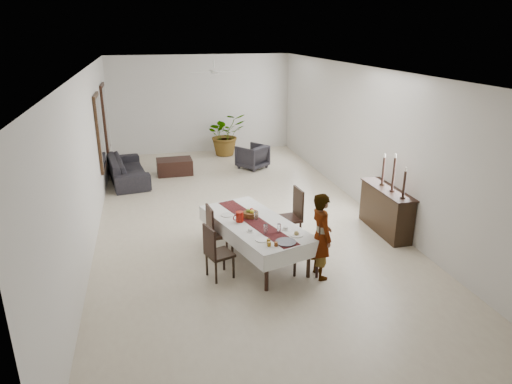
% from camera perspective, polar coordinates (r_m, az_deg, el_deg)
% --- Properties ---
extents(floor, '(6.00, 12.00, 0.00)m').
position_cam_1_polar(floor, '(10.26, -2.22, -3.05)').
color(floor, beige).
rests_on(floor, ground).
extents(ceiling, '(6.00, 12.00, 0.02)m').
position_cam_1_polar(ceiling, '(9.50, -2.48, 15.06)').
color(ceiling, white).
rests_on(ceiling, wall_back).
extents(wall_back, '(6.00, 0.02, 3.20)m').
position_cam_1_polar(wall_back, '(15.58, -6.84, 10.83)').
color(wall_back, silver).
rests_on(wall_back, floor).
extents(wall_front, '(6.00, 0.02, 3.20)m').
position_cam_1_polar(wall_front, '(4.45, 13.71, -13.03)').
color(wall_front, silver).
rests_on(wall_front, floor).
extents(wall_left, '(0.02, 12.00, 3.20)m').
position_cam_1_polar(wall_left, '(9.65, -20.13, 4.29)').
color(wall_left, silver).
rests_on(wall_left, floor).
extents(wall_right, '(0.02, 12.00, 3.20)m').
position_cam_1_polar(wall_right, '(10.74, 13.64, 6.42)').
color(wall_right, silver).
rests_on(wall_right, floor).
extents(dining_table_top, '(1.55, 2.43, 0.05)m').
position_cam_1_polar(dining_table_top, '(8.19, -0.13, -3.94)').
color(dining_table_top, black).
rests_on(dining_table_top, table_leg_fl).
extents(table_leg_fl, '(0.08, 0.08, 0.66)m').
position_cam_1_polar(table_leg_fl, '(7.34, 1.33, -10.01)').
color(table_leg_fl, black).
rests_on(table_leg_fl, floor).
extents(table_leg_fr, '(0.08, 0.08, 0.66)m').
position_cam_1_polar(table_leg_fr, '(7.76, 6.59, -8.41)').
color(table_leg_fr, black).
rests_on(table_leg_fr, floor).
extents(table_leg_bl, '(0.08, 0.08, 0.66)m').
position_cam_1_polar(table_leg_bl, '(9.03, -5.84, -4.15)').
color(table_leg_bl, black).
rests_on(table_leg_bl, floor).
extents(table_leg_br, '(0.08, 0.08, 0.66)m').
position_cam_1_polar(table_leg_br, '(9.37, -1.25, -3.13)').
color(table_leg_br, black).
rests_on(table_leg_br, floor).
extents(tablecloth_top, '(1.76, 2.64, 0.01)m').
position_cam_1_polar(tablecloth_top, '(8.18, -0.13, -3.76)').
color(tablecloth_top, silver).
rests_on(tablecloth_top, dining_table_top).
extents(tablecloth_drape_left, '(0.71, 2.32, 0.28)m').
position_cam_1_polar(tablecloth_drape_left, '(8.00, -3.54, -5.44)').
color(tablecloth_drape_left, white).
rests_on(tablecloth_drape_left, dining_table_top).
extents(tablecloth_drape_right, '(0.71, 2.32, 0.28)m').
position_cam_1_polar(tablecloth_drape_right, '(8.50, 3.07, -3.85)').
color(tablecloth_drape_right, white).
rests_on(tablecloth_drape_right, dining_table_top).
extents(tablecloth_drape_near, '(1.06, 0.33, 0.28)m').
position_cam_1_polar(tablecloth_drape_near, '(7.33, 4.69, -7.96)').
color(tablecloth_drape_near, white).
rests_on(tablecloth_drape_near, dining_table_top).
extents(tablecloth_drape_far, '(1.06, 0.33, 0.28)m').
position_cam_1_polar(tablecloth_drape_far, '(9.22, -3.92, -1.95)').
color(tablecloth_drape_far, silver).
rests_on(tablecloth_drape_far, dining_table_top).
extents(table_runner, '(0.99, 2.34, 0.00)m').
position_cam_1_polar(table_runner, '(8.18, -0.13, -3.71)').
color(table_runner, '#54181A').
rests_on(table_runner, tablecloth_top).
extents(red_pitcher, '(0.18, 0.18, 0.19)m').
position_cam_1_polar(red_pitcher, '(8.15, -2.06, -3.11)').
color(red_pitcher, maroon).
rests_on(red_pitcher, tablecloth_top).
extents(pitcher_handle, '(0.11, 0.05, 0.11)m').
position_cam_1_polar(pitcher_handle, '(8.12, -2.55, -3.22)').
color(pitcher_handle, maroon).
rests_on(pitcher_handle, red_pitcher).
extents(wine_glass_near, '(0.07, 0.07, 0.16)m').
position_cam_1_polar(wine_glass_near, '(7.73, 2.89, -4.56)').
color(wine_glass_near, white).
rests_on(wine_glass_near, tablecloth_top).
extents(wine_glass_mid, '(0.07, 0.07, 0.16)m').
position_cam_1_polar(wine_glass_mid, '(7.70, 1.21, -4.63)').
color(wine_glass_mid, white).
rests_on(wine_glass_mid, tablecloth_top).
extents(wine_glass_far, '(0.07, 0.07, 0.16)m').
position_cam_1_polar(wine_glass_far, '(8.21, -0.01, -3.03)').
color(wine_glass_far, white).
rests_on(wine_glass_far, tablecloth_top).
extents(teacup_right, '(0.08, 0.08, 0.06)m').
position_cam_1_polar(teacup_right, '(7.87, 3.73, -4.52)').
color(teacup_right, silver).
rests_on(teacup_right, saucer_right).
extents(saucer_right, '(0.14, 0.14, 0.01)m').
position_cam_1_polar(saucer_right, '(7.88, 3.72, -4.67)').
color(saucer_right, white).
rests_on(saucer_right, tablecloth_top).
extents(teacup_left, '(0.08, 0.08, 0.06)m').
position_cam_1_polar(teacup_left, '(7.78, -0.70, -4.78)').
color(teacup_left, white).
rests_on(teacup_left, saucer_left).
extents(saucer_left, '(0.14, 0.14, 0.01)m').
position_cam_1_polar(saucer_left, '(7.79, -0.70, -4.93)').
color(saucer_left, white).
rests_on(saucer_left, tablecloth_top).
extents(plate_near_right, '(0.23, 0.23, 0.01)m').
position_cam_1_polar(plate_near_right, '(7.69, 5.08, -5.35)').
color(plate_near_right, white).
rests_on(plate_near_right, tablecloth_top).
extents(bread_near_right, '(0.08, 0.08, 0.08)m').
position_cam_1_polar(bread_near_right, '(7.67, 5.08, -5.18)').
color(bread_near_right, tan).
rests_on(bread_near_right, plate_near_right).
extents(plate_near_left, '(0.23, 0.23, 0.01)m').
position_cam_1_polar(plate_near_left, '(7.50, 0.74, -5.95)').
color(plate_near_left, white).
rests_on(plate_near_left, tablecloth_top).
extents(plate_far_left, '(0.23, 0.23, 0.01)m').
position_cam_1_polar(plate_far_left, '(8.46, -3.66, -2.88)').
color(plate_far_left, silver).
rests_on(plate_far_left, tablecloth_top).
extents(serving_tray, '(0.34, 0.34, 0.02)m').
position_cam_1_polar(serving_tray, '(7.42, 3.74, -6.26)').
color(serving_tray, '#3A3A3E').
rests_on(serving_tray, tablecloth_top).
extents(jam_jar_a, '(0.06, 0.06, 0.07)m').
position_cam_1_polar(jam_jar_a, '(7.28, 2.51, -6.53)').
color(jam_jar_a, brown).
rests_on(jam_jar_a, tablecloth_top).
extents(jam_jar_b, '(0.06, 0.06, 0.07)m').
position_cam_1_polar(jam_jar_b, '(7.28, 1.65, -6.53)').
color(jam_jar_b, '#865C13').
rests_on(jam_jar_b, tablecloth_top).
extents(jam_jar_c, '(0.06, 0.06, 0.07)m').
position_cam_1_polar(jam_jar_c, '(7.37, 1.57, -6.17)').
color(jam_jar_c, brown).
rests_on(jam_jar_c, tablecloth_top).
extents(fruit_basket, '(0.28, 0.28, 0.09)m').
position_cam_1_polar(fruit_basket, '(8.37, -0.66, -2.81)').
color(fruit_basket, brown).
rests_on(fruit_basket, tablecloth_top).
extents(fruit_red, '(0.08, 0.08, 0.08)m').
position_cam_1_polar(fruit_red, '(8.37, -0.56, -2.29)').
color(fruit_red, '#9D0F13').
rests_on(fruit_red, fruit_basket).
extents(fruit_green, '(0.08, 0.08, 0.08)m').
position_cam_1_polar(fruit_green, '(8.35, -0.99, -2.35)').
color(fruit_green, olive).
rests_on(fruit_green, fruit_basket).
extents(fruit_yellow, '(0.08, 0.08, 0.08)m').
position_cam_1_polar(fruit_yellow, '(8.31, -0.51, -2.47)').
color(fruit_yellow, yellow).
rests_on(fruit_yellow, fruit_basket).
extents(chair_right_near_seat, '(0.59, 0.59, 0.05)m').
position_cam_1_polar(chair_right_near_seat, '(7.86, 6.34, -6.77)').
color(chair_right_near_seat, black).
rests_on(chair_right_near_seat, chair_right_near_leg_fl).
extents(chair_right_near_leg_fl, '(0.06, 0.06, 0.45)m').
position_cam_1_polar(chair_right_near_leg_fl, '(7.82, 7.66, -9.09)').
color(chair_right_near_leg_fl, black).
rests_on(chair_right_near_leg_fl, floor).
extents(chair_right_near_leg_fr, '(0.06, 0.06, 0.45)m').
position_cam_1_polar(chair_right_near_leg_fr, '(8.15, 7.60, -7.82)').
color(chair_right_near_leg_fr, black).
rests_on(chair_right_near_leg_fr, floor).
extents(chair_right_near_leg_bl, '(0.06, 0.06, 0.45)m').
position_cam_1_polar(chair_right_near_leg_bl, '(7.81, 4.88, -8.99)').
color(chair_right_near_leg_bl, black).
rests_on(chair_right_near_leg_bl, floor).
extents(chair_right_near_leg_br, '(0.06, 0.06, 0.45)m').
position_cam_1_polar(chair_right_near_leg_br, '(8.14, 4.94, -7.73)').
color(chair_right_near_leg_br, black).
rests_on(chair_right_near_leg_br, floor).
extents(chair_right_near_back, '(0.19, 0.44, 0.58)m').
position_cam_1_polar(chair_right_near_back, '(7.73, 7.97, -4.75)').
color(chair_right_near_back, black).
rests_on(chair_right_near_back, chair_right_near_seat).
extents(chair_right_far_seat, '(0.49, 0.49, 0.05)m').
position_cam_1_polar(chair_right_far_seat, '(8.93, 4.02, -3.35)').
color(chair_right_far_seat, black).
rests_on(chair_right_far_seat, chair_right_far_leg_fl).
extents(chair_right_far_leg_fl, '(0.05, 0.05, 0.45)m').
position_cam_1_polar(chair_right_far_leg_fl, '(8.94, 5.54, -5.13)').
color(chair_right_far_leg_fl, black).
rests_on(chair_right_far_leg_fl, floor).
extents(chair_right_far_leg_fr, '(0.05, 0.05, 0.45)m').
position_cam_1_polar(chair_right_far_leg_fr, '(9.25, 4.64, -4.21)').
color(chair_right_far_leg_fr, black).
rests_on(chair_right_far_leg_fr, floor).
extents(chair_right_far_leg_bl, '(0.05, 0.05, 0.45)m').
position_cam_1_polar(chair_right_far_leg_bl, '(8.81, 3.30, -5.46)').
color(chair_right_far_leg_bl, black).
rests_on(chair_right_far_leg_bl, floor).
extents(chair_right_far_leg_br, '(0.05, 0.05, 0.45)m').
position_cam_1_polar(chair_right_far_leg_br, '(9.13, 2.46, -4.52)').
color(chair_right_far_leg_br, black).
rests_on(chair_right_far_leg_br, floor).
extents(chair_right_far_back, '(0.07, 0.46, 0.58)m').
position_cam_1_polar(chair_right_far_back, '(8.89, 5.31, -1.34)').
color(chair_right_far_back, black).
rests_on(chair_right_far_back, chair_right_far_seat).
extents(chair_left_near_seat, '(0.51, 0.51, 0.05)m').
position_cam_1_polar(chair_left_near_seat, '(7.70, -4.55, -7.75)').
color(chair_left_near_seat, black).
rests_on(chair_left_near_seat, chair_left_near_leg_fl).
extents(chair_left_near_leg_fl, '(0.05, 0.05, 0.40)m').
position_cam_1_polar(chair_left_near_leg_fl, '(7.87, -6.16, -9.01)').
color(chair_left_near_leg_fl, black).
rests_on(chair_left_near_leg_fl, floor).
extents(chair_left_near_leg_fr, '(0.05, 0.05, 0.40)m').
position_cam_1_polar(chair_left_near_leg_fr, '(7.61, -5.01, -10.03)').
color(chair_left_near_leg_fr, black).
rests_on(chair_left_near_leg_fr, floor).
extents(chair_left_near_leg_bl, '(0.05, 0.05, 0.40)m').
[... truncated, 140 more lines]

